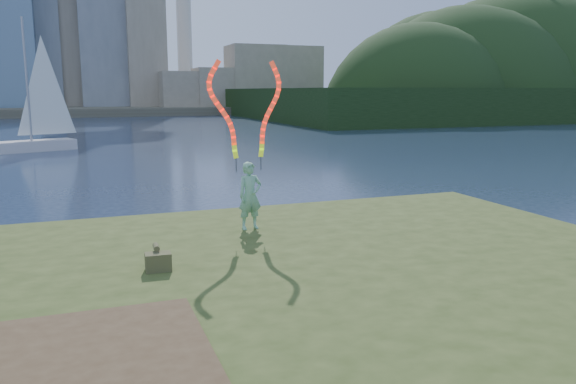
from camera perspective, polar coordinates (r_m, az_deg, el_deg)
name	(u,v)px	position (r m, az deg, el deg)	size (l,w,h in m)	color
ground	(205,305)	(10.15, -8.46, -11.29)	(320.00, 320.00, 0.00)	#18243C
grassy_knoll	(239,341)	(7.96, -4.99, -14.82)	(20.00, 18.00, 0.80)	#344217
dirt_patch	(62,366)	(6.73, -21.96, -16.04)	(3.20, 3.00, 0.02)	#47331E
far_shore	(90,109)	(104.33, -19.43, 7.96)	(320.00, 40.00, 1.20)	#514C3C
wooded_hill	(508,114)	(92.62, 21.48, 7.35)	(78.00, 50.00, 63.00)	black
woman_with_ribbons	(249,161)	(11.82, -3.96, 3.18)	(1.96, 0.46, 3.84)	#1F7843
canvas_bag	(158,261)	(9.50, -13.06, -6.82)	(0.43, 0.49, 0.40)	#4D4C27
sailboat	(35,128)	(38.43, -24.28, 5.90)	(5.29, 3.41, 8.14)	silver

